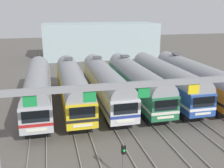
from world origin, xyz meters
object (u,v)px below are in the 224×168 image
at_px(commuter_train_silver, 105,83).
at_px(commuter_train_green, 136,81).
at_px(commuter_train_blue, 165,79).
at_px(yard_signal_mast, 124,155).
at_px(commuter_train_orange, 193,77).
at_px(catenary_gantry, 169,94).
at_px(commuter_train_stainless, 38,87).
at_px(commuter_train_yellow, 73,85).

xyz_separation_m(commuter_train_silver, commuter_train_green, (3.94, 0.00, 0.00)).
relative_size(commuter_train_blue, yard_signal_mast, 6.97).
distance_m(commuter_train_blue, commuter_train_orange, 3.94).
xyz_separation_m(commuter_train_silver, commuter_train_orange, (11.83, 0.00, 0.00)).
bearing_deg(catenary_gantry, commuter_train_silver, 98.31).
height_order(commuter_train_blue, yard_signal_mast, commuter_train_blue).
bearing_deg(commuter_train_orange, commuter_train_silver, 180.00).
bearing_deg(commuter_train_stainless, commuter_train_green, 0.02).
distance_m(commuter_train_stainless, yard_signal_mast, 16.34).
bearing_deg(commuter_train_silver, yard_signal_mast, -97.38).
distance_m(commuter_train_yellow, catenary_gantry, 14.97).
relative_size(commuter_train_silver, commuter_train_orange, 1.00).
height_order(commuter_train_silver, catenary_gantry, catenary_gantry).
xyz_separation_m(commuter_train_green, yard_signal_mast, (-5.91, -15.22, -0.87)).
distance_m(commuter_train_silver, commuter_train_green, 3.94).
distance_m(commuter_train_stainless, commuter_train_green, 11.83).
relative_size(commuter_train_green, commuter_train_orange, 1.00).
bearing_deg(commuter_train_silver, commuter_train_green, 0.00).
bearing_deg(commuter_train_yellow, commuter_train_stainless, -179.94).
relative_size(commuter_train_yellow, commuter_train_blue, 1.00).
relative_size(commuter_train_yellow, commuter_train_green, 1.00).
bearing_deg(catenary_gantry, commuter_train_orange, 53.86).
bearing_deg(commuter_train_stainless, commuter_train_yellow, 0.06).
distance_m(commuter_train_green, yard_signal_mast, 16.35).
distance_m(commuter_train_green, catenary_gantry, 13.90).
xyz_separation_m(commuter_train_stainless, commuter_train_silver, (7.89, 0.00, 0.00)).
relative_size(commuter_train_green, catenary_gantry, 0.72).
bearing_deg(commuter_train_green, commuter_train_yellow, 180.00).
xyz_separation_m(commuter_train_silver, commuter_train_blue, (7.89, -0.00, -0.00)).
xyz_separation_m(commuter_train_stainless, commuter_train_yellow, (3.94, 0.00, 0.00)).
height_order(commuter_train_silver, commuter_train_orange, same).
bearing_deg(yard_signal_mast, commuter_train_blue, 57.06).
distance_m(commuter_train_silver, catenary_gantry, 13.90).
distance_m(commuter_train_yellow, commuter_train_blue, 11.83).
bearing_deg(commuter_train_yellow, catenary_gantry, -66.34).
bearing_deg(commuter_train_silver, catenary_gantry, -81.69).
relative_size(commuter_train_yellow, catenary_gantry, 0.72).
relative_size(commuter_train_silver, commuter_train_green, 1.00).
xyz_separation_m(commuter_train_orange, catenary_gantry, (-9.86, -13.50, 2.65)).
xyz_separation_m(commuter_train_blue, yard_signal_mast, (-9.86, -15.21, -0.87)).
height_order(commuter_train_yellow, yard_signal_mast, commuter_train_yellow).
bearing_deg(commuter_train_orange, catenary_gantry, -126.14).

